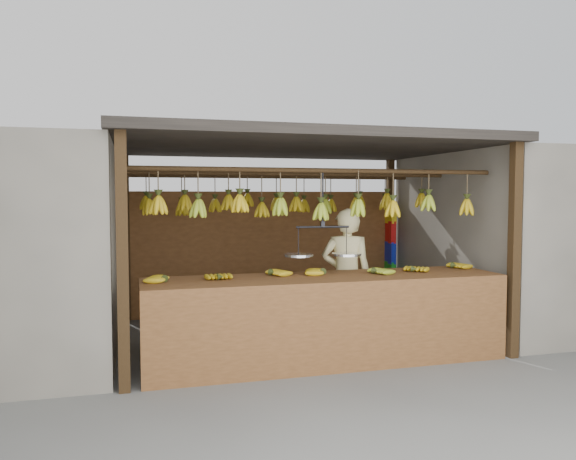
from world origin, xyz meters
name	(u,v)px	position (x,y,z in m)	size (l,w,h in m)	color
ground	(294,336)	(0.00, 0.00, 0.00)	(80.00, 80.00, 0.00)	#5B5B57
stall	(287,177)	(0.00, 0.33, 1.97)	(4.30, 3.30, 2.40)	black
neighbor_right	(542,238)	(3.60, 0.00, 1.15)	(3.00, 3.00, 2.30)	slate
counter	(330,296)	(0.01, -1.23, 0.71)	(3.75, 0.85, 0.96)	brown
hanging_bananas	(294,205)	(0.00, 0.01, 1.62)	(3.63, 2.23, 0.40)	gold
balance_scale	(323,251)	(0.02, -1.00, 1.15)	(0.82, 0.36, 0.90)	black
vendor	(346,277)	(0.47, -0.53, 0.80)	(0.58, 0.38, 1.59)	beige
bag_bundles	(390,242)	(1.94, 1.35, 1.01)	(0.08, 0.26, 1.28)	yellow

